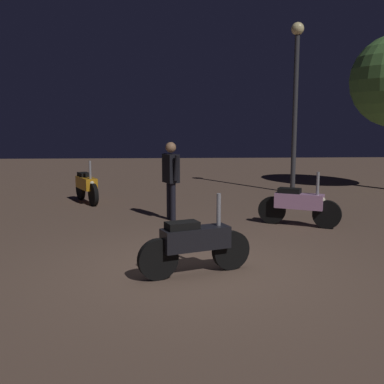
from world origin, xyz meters
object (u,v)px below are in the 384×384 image
(motorcycle_pink_parked_left, at_px, (299,205))
(motorcycle_black_foreground, at_px, (195,243))
(streetlamp_near, at_px, (296,86))
(person_rider_beside, at_px, (171,174))
(motorcycle_orange_parked_right, at_px, (86,186))

(motorcycle_pink_parked_left, bearing_deg, motorcycle_black_foreground, -100.85)
(streetlamp_near, bearing_deg, motorcycle_pink_parked_left, -103.35)
(person_rider_beside, bearing_deg, motorcycle_pink_parked_left, -43.06)
(motorcycle_pink_parked_left, relative_size, motorcycle_orange_parked_right, 1.00)
(motorcycle_pink_parked_left, height_order, streetlamp_near, streetlamp_near)
(motorcycle_orange_parked_right, bearing_deg, motorcycle_pink_parked_left, 31.23)
(motorcycle_black_foreground, relative_size, person_rider_beside, 0.96)
(motorcycle_pink_parked_left, xyz_separation_m, person_rider_beside, (-2.55, 0.72, 0.55))
(motorcycle_black_foreground, bearing_deg, streetlamp_near, 44.56)
(motorcycle_black_foreground, height_order, motorcycle_pink_parked_left, same)
(motorcycle_orange_parked_right, xyz_separation_m, person_rider_beside, (2.17, -2.25, 0.55))
(motorcycle_orange_parked_right, height_order, person_rider_beside, person_rider_beside)
(motorcycle_pink_parked_left, distance_m, streetlamp_near, 5.21)
(person_rider_beside, bearing_deg, motorcycle_orange_parked_right, 106.71)
(motorcycle_black_foreground, relative_size, motorcycle_pink_parked_left, 1.04)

